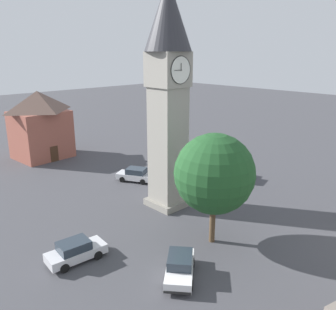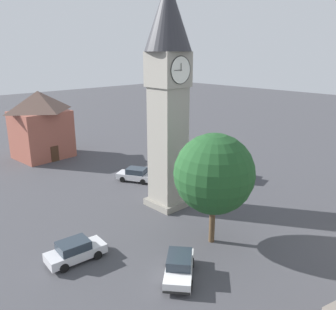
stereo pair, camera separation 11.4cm
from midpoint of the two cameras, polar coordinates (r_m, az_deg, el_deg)
name	(u,v)px [view 2 (the right image)]	position (r m, az deg, el deg)	size (l,w,h in m)	color
ground_plane	(168,204)	(33.92, 0.10, -8.06)	(200.00, 200.00, 0.00)	#424247
clock_tower	(168,80)	(30.90, 0.11, 12.19)	(4.06, 4.06, 20.16)	gray
car_blue_kerb	(75,251)	(26.13, -14.75, -14.86)	(4.26, 2.08, 1.53)	silver
car_silver_kerb	(237,173)	(40.61, 11.32, -2.97)	(4.43, 2.72, 1.53)	#2D5BB7
car_red_corner	(136,175)	(39.64, -5.21, -3.20)	(3.46, 4.43, 1.53)	silver
car_white_side	(179,267)	(23.78, 1.99, -17.71)	(4.24, 3.96, 1.53)	white
pedestrian	(187,169)	(40.49, 3.20, -2.35)	(0.51, 0.36, 1.69)	#706656
tree	(214,174)	(25.78, 7.64, -3.05)	(5.98, 5.98, 8.56)	brown
building_shop_left	(41,124)	(50.44, -19.98, 4.76)	(7.46, 6.75, 9.10)	#995142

